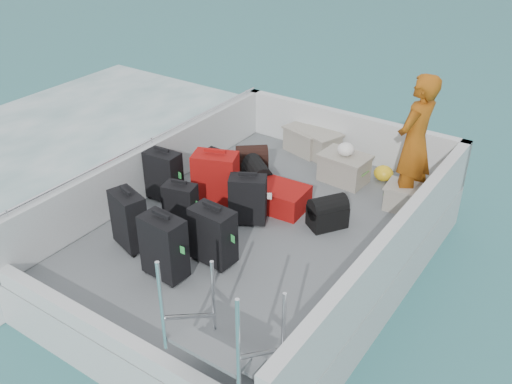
# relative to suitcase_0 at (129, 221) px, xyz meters

# --- Properties ---
(ground) EXTENTS (160.00, 160.00, 0.00)m
(ground) POSITION_rel_suitcase_0_xyz_m (1.02, 1.17, -0.97)
(ground) COLOR #19595A
(ground) RESTS_ON ground
(wake_foam) EXTENTS (10.00, 10.00, 0.00)m
(wake_foam) POSITION_rel_suitcase_0_xyz_m (-3.78, 1.17, -0.97)
(wake_foam) COLOR white
(wake_foam) RESTS_ON ground
(ferry_hull) EXTENTS (3.60, 5.00, 0.60)m
(ferry_hull) POSITION_rel_suitcase_0_xyz_m (1.02, 1.17, -0.67)
(ferry_hull) COLOR silver
(ferry_hull) RESTS_ON ground
(deck) EXTENTS (3.30, 4.70, 0.02)m
(deck) POSITION_rel_suitcase_0_xyz_m (1.02, 1.17, -0.36)
(deck) COLOR slate
(deck) RESTS_ON ferry_hull
(deck_fittings) EXTENTS (3.60, 5.00, 0.90)m
(deck_fittings) POSITION_rel_suitcase_0_xyz_m (1.36, 0.85, 0.02)
(deck_fittings) COLOR silver
(deck_fittings) RESTS_ON deck
(suitcase_0) EXTENTS (0.52, 0.38, 0.71)m
(suitcase_0) POSITION_rel_suitcase_0_xyz_m (0.00, 0.00, 0.00)
(suitcase_0) COLOR black
(suitcase_0) RESTS_ON deck
(suitcase_1) EXTENTS (0.48, 0.29, 0.69)m
(suitcase_1) POSITION_rel_suitcase_0_xyz_m (-0.41, 1.04, -0.01)
(suitcase_1) COLOR black
(suitcase_1) RESTS_ON deck
(suitcase_2) EXTENTS (0.39, 0.25, 0.55)m
(suitcase_2) POSITION_rel_suitcase_0_xyz_m (-0.02, 1.67, -0.08)
(suitcase_2) COLOR black
(suitcase_2) RESTS_ON deck
(suitcase_3) EXTENTS (0.50, 0.31, 0.74)m
(suitcase_3) POSITION_rel_suitcase_0_xyz_m (0.71, -0.18, 0.01)
(suitcase_3) COLOR black
(suitcase_3) RESTS_ON deck
(suitcase_4) EXTENTS (0.44, 0.32, 0.59)m
(suitcase_4) POSITION_rel_suitcase_0_xyz_m (0.21, 0.66, -0.06)
(suitcase_4) COLOR black
(suitcase_4) RESTS_ON deck
(suitcase_5) EXTENTS (0.64, 0.52, 0.77)m
(suitcase_5) POSITION_rel_suitcase_0_xyz_m (0.28, 1.27, 0.03)
(suitcase_5) COLOR #980B0D
(suitcase_5) RESTS_ON deck
(suitcase_6) EXTENTS (0.51, 0.32, 0.68)m
(suitcase_6) POSITION_rel_suitcase_0_xyz_m (0.98, 0.32, -0.01)
(suitcase_6) COLOR black
(suitcase_6) RESTS_ON deck
(suitcase_7) EXTENTS (0.53, 0.45, 0.64)m
(suitcase_7) POSITION_rel_suitcase_0_xyz_m (0.84, 1.20, -0.04)
(suitcase_7) COLOR black
(suitcase_7) RESTS_ON deck
(suitcase_8) EXTENTS (0.82, 0.57, 0.31)m
(suitcase_8) POSITION_rel_suitcase_0_xyz_m (0.94, 1.71, -0.20)
(suitcase_8) COLOR #980B0D
(suitcase_8) RESTS_ON deck
(duffel_0) EXTENTS (0.54, 0.52, 0.32)m
(duffel_0) POSITION_rel_suitcase_0_xyz_m (0.11, 2.34, -0.19)
(duffel_0) COLOR black
(duffel_0) RESTS_ON deck
(duffel_1) EXTENTS (0.59, 0.55, 0.32)m
(duffel_1) POSITION_rel_suitcase_0_xyz_m (0.44, 1.99, -0.19)
(duffel_1) COLOR black
(duffel_1) RESTS_ON deck
(duffel_2) EXTENTS (0.50, 0.55, 0.32)m
(duffel_2) POSITION_rel_suitcase_0_xyz_m (1.70, 1.69, -0.19)
(duffel_2) COLOR black
(duffel_2) RESTS_ON deck
(crate_0) EXTENTS (0.68, 0.55, 0.36)m
(crate_0) POSITION_rel_suitcase_0_xyz_m (0.41, 3.37, -0.17)
(crate_0) COLOR #A9A293
(crate_0) RESTS_ON deck
(crate_1) EXTENTS (0.72, 0.60, 0.37)m
(crate_1) POSITION_rel_suitcase_0_xyz_m (0.64, 3.37, -0.17)
(crate_1) COLOR #A9A293
(crate_1) RESTS_ON deck
(crate_2) EXTENTS (0.66, 0.48, 0.38)m
(crate_2) POSITION_rel_suitcase_0_xyz_m (1.34, 2.85, -0.16)
(crate_2) COLOR #A9A293
(crate_2) RESTS_ON deck
(crate_3) EXTENTS (0.54, 0.40, 0.31)m
(crate_3) POSITION_rel_suitcase_0_xyz_m (2.37, 2.61, -0.20)
(crate_3) COLOR #A9A293
(crate_3) RESTS_ON deck
(yellow_bag) EXTENTS (0.28, 0.26, 0.22)m
(yellow_bag) POSITION_rel_suitcase_0_xyz_m (1.80, 3.19, -0.24)
(yellow_bag) COLOR yellow
(yellow_bag) RESTS_ON deck
(white_bag) EXTENTS (0.24, 0.24, 0.18)m
(white_bag) POSITION_rel_suitcase_0_xyz_m (1.34, 2.85, 0.12)
(white_bag) COLOR white
(white_bag) RESTS_ON crate_2
(passenger) EXTENTS (0.54, 0.73, 1.80)m
(passenger) POSITION_rel_suitcase_0_xyz_m (2.32, 2.75, 0.54)
(passenger) COLOR orange
(passenger) RESTS_ON deck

